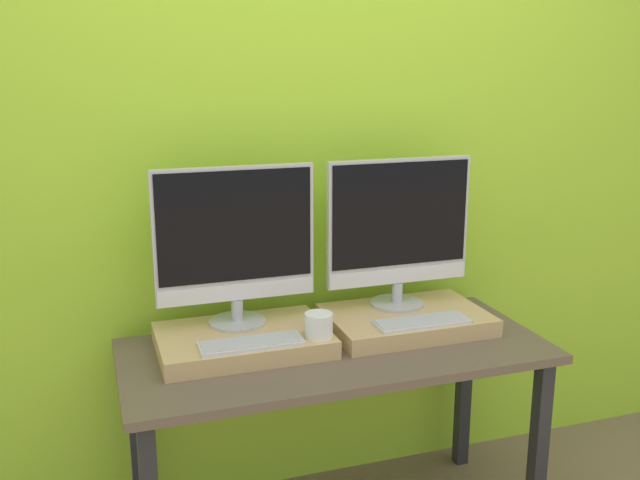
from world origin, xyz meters
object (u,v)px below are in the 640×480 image
Objects in this scene: keyboard_right at (422,322)px; mug at (319,325)px; keyboard_left at (251,343)px; monitor_right at (399,228)px; monitor_left at (235,241)px.

mug is at bearing 180.00° from keyboard_right.
mug reaches higher than keyboard_left.
monitor_left is at bearing 180.00° from monitor_right.
monitor_right reaches higher than keyboard_left.
keyboard_left is 1.00× the size of keyboard_right.
monitor_right is (0.60, 0.00, 0.00)m from monitor_left.
monitor_right is at bearing 90.00° from keyboard_right.
keyboard_right is (0.37, 0.00, -0.03)m from mug.
keyboard_left is at bearing 180.00° from mug.
keyboard_left is 0.70m from monitor_right.
mug is 0.38m from keyboard_right.
mug is at bearing -42.12° from monitor_left.
monitor_left is 1.65× the size of keyboard_right.
monitor_left and monitor_right have the same top height.
mug is (0.23, 0.00, 0.03)m from keyboard_left.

